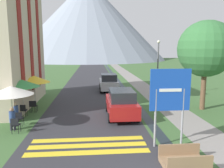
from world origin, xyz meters
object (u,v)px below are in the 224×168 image
(cafe_chair_middle, at_px, (23,110))
(cafe_umbrella_middle_green, at_px, (22,83))
(cafe_chair_far_right, at_px, (34,105))
(person_seated_near, at_px, (16,111))
(cafe_chair_near_left, at_px, (19,118))
(cafe_chair_nearest, at_px, (15,124))
(cafe_chair_far_left, at_px, (32,105))
(cafe_umbrella_rear_yellow, at_px, (34,79))
(person_seated_far, at_px, (12,118))
(tree_by_path, at_px, (206,49))
(parked_car_far, at_px, (109,82))
(cafe_umbrella_front_white, at_px, (11,90))
(road_sign, at_px, (170,97))
(streetlamp, at_px, (158,64))
(footbridge, at_px, (184,160))
(parked_car_near, at_px, (121,103))

(cafe_chair_middle, height_order, cafe_umbrella_middle_green, cafe_umbrella_middle_green)
(cafe_chair_far_right, bearing_deg, cafe_umbrella_middle_green, -125.62)
(person_seated_near, bearing_deg, cafe_chair_near_left, -59.93)
(cafe_chair_nearest, xyz_separation_m, cafe_chair_far_left, (-0.16, 3.92, 0.00))
(cafe_chair_far_right, relative_size, cafe_umbrella_rear_yellow, 0.35)
(person_seated_far, bearing_deg, tree_by_path, 14.33)
(parked_car_far, relative_size, cafe_umbrella_front_white, 1.61)
(road_sign, distance_m, cafe_chair_far_right, 9.91)
(cafe_umbrella_front_white, xyz_separation_m, person_seated_near, (-0.26, 1.19, -1.51))
(cafe_umbrella_front_white, relative_size, cafe_umbrella_middle_green, 0.99)
(cafe_chair_nearest, bearing_deg, cafe_umbrella_front_white, 114.94)
(person_seated_near, bearing_deg, streetlamp, 29.61)
(cafe_chair_near_left, distance_m, cafe_chair_middle, 1.75)
(footbridge, relative_size, parked_car_far, 0.43)
(cafe_chair_nearest, bearing_deg, person_seated_near, 105.88)
(parked_car_near, xyz_separation_m, cafe_chair_nearest, (-5.95, -2.44, -0.40))
(cafe_umbrella_middle_green, height_order, person_seated_near, cafe_umbrella_middle_green)
(parked_car_near, xyz_separation_m, parked_car_far, (-0.20, 9.02, -0.00))
(cafe_umbrella_middle_green, relative_size, cafe_umbrella_rear_yellow, 1.01)
(cafe_chair_near_left, relative_size, person_seated_near, 0.68)
(cafe_umbrella_rear_yellow, bearing_deg, cafe_umbrella_front_white, -90.59)
(cafe_chair_near_left, height_order, person_seated_near, person_seated_near)
(person_seated_near, bearing_deg, cafe_umbrella_rear_yellow, 84.90)
(person_seated_near, bearing_deg, cafe_chair_middle, 82.06)
(cafe_chair_near_left, bearing_deg, cafe_chair_middle, 99.83)
(tree_by_path, bearing_deg, person_seated_near, -171.94)
(cafe_chair_near_left, xyz_separation_m, cafe_umbrella_front_white, (-0.18, -0.43, 1.68))
(cafe_chair_middle, xyz_separation_m, cafe_chair_far_left, (0.31, 1.07, 0.00))
(cafe_umbrella_front_white, bearing_deg, cafe_chair_nearest, -62.98)
(cafe_chair_far_right, relative_size, person_seated_far, 0.66)
(cafe_chair_far_right, xyz_separation_m, streetlamp, (10.04, 3.97, 2.57))
(cafe_umbrella_rear_yellow, bearing_deg, footbridge, -49.48)
(parked_car_far, height_order, cafe_chair_nearest, parked_car_far)
(parked_car_far, xyz_separation_m, cafe_chair_nearest, (-5.75, -11.46, -0.40))
(parked_car_near, bearing_deg, road_sign, -71.10)
(footbridge, xyz_separation_m, person_seated_near, (-8.17, 5.79, 0.46))
(cafe_chair_nearest, height_order, person_seated_far, person_seated_far)
(person_seated_far, bearing_deg, person_seated_near, 102.12)
(parked_car_far, height_order, cafe_chair_far_left, parked_car_far)
(cafe_chair_far_right, height_order, cafe_chair_middle, same)
(person_seated_far, xyz_separation_m, streetlamp, (10.28, 7.39, 2.37))
(cafe_chair_near_left, height_order, cafe_umbrella_rear_yellow, cafe_umbrella_rear_yellow)
(cafe_umbrella_front_white, xyz_separation_m, cafe_umbrella_rear_yellow, (0.05, 4.60, -0.01))
(cafe_chair_far_left, bearing_deg, person_seated_near, -107.52)
(cafe_chair_nearest, height_order, streetlamp, streetlamp)
(cafe_chair_nearest, xyz_separation_m, streetlamp, (9.96, 7.90, 2.57))
(cafe_chair_far_right, bearing_deg, footbridge, -57.71)
(cafe_umbrella_front_white, xyz_separation_m, person_seated_far, (0.04, -0.19, -1.49))
(road_sign, distance_m, parked_car_far, 13.82)
(cafe_chair_near_left, xyz_separation_m, cafe_chair_nearest, (0.17, -1.13, 0.00))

